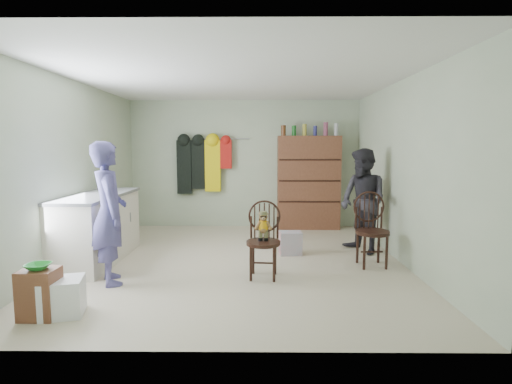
{
  "coord_description": "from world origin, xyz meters",
  "views": [
    {
      "loc": [
        0.31,
        -5.44,
        1.58
      ],
      "look_at": [
        0.25,
        0.2,
        0.95
      ],
      "focal_mm": 28.0,
      "sensor_mm": 36.0,
      "label": 1
    }
  ],
  "objects_px": {
    "chair_front": "(264,234)",
    "dresser": "(308,182)",
    "counter": "(98,228)",
    "chair_far": "(371,226)"
  },
  "relations": [
    {
      "from": "dresser",
      "to": "chair_far",
      "type": "bearing_deg",
      "value": -77.5
    },
    {
      "from": "chair_far",
      "to": "chair_front",
      "type": "bearing_deg",
      "value": -163.81
    },
    {
      "from": "chair_far",
      "to": "dresser",
      "type": "xyz_separation_m",
      "value": [
        -0.55,
        2.47,
        0.38
      ]
    },
    {
      "from": "counter",
      "to": "dresser",
      "type": "xyz_separation_m",
      "value": [
        3.2,
        2.3,
        0.44
      ]
    },
    {
      "from": "counter",
      "to": "chair_front",
      "type": "distance_m",
      "value": 2.4
    },
    {
      "from": "chair_front",
      "to": "dresser",
      "type": "xyz_separation_m",
      "value": [
        0.9,
        2.97,
        0.38
      ]
    },
    {
      "from": "chair_front",
      "to": "dresser",
      "type": "bearing_deg",
      "value": 78.02
    },
    {
      "from": "chair_far",
      "to": "dresser",
      "type": "relative_size",
      "value": 0.48
    },
    {
      "from": "counter",
      "to": "chair_far",
      "type": "xyz_separation_m",
      "value": [
        3.75,
        -0.17,
        0.06
      ]
    },
    {
      "from": "chair_far",
      "to": "dresser",
      "type": "distance_m",
      "value": 2.55
    }
  ]
}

